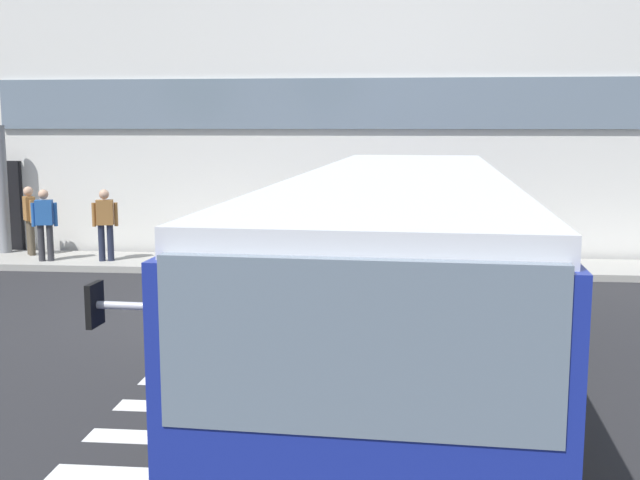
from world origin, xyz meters
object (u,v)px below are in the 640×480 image
Objects in this scene: passenger_near_column at (30,217)px; passenger_at_curb_edge at (105,220)px; passenger_by_doorway at (45,221)px; safety_bollard_yellow at (381,259)px; entry_support_column at (2,190)px; bus_main_foreground at (402,277)px.

passenger_at_curb_edge is at bearing -15.99° from passenger_near_column.
passenger_by_doorway is at bearing -46.53° from passenger_near_column.
passenger_by_doorway is 7.87m from safety_bollard_yellow.
entry_support_column is at bearing 163.16° from passenger_at_curb_edge.
bus_main_foreground is 10.82m from passenger_by_doorway.
bus_main_foreground is at bearing -47.02° from passenger_at_curb_edge.
passenger_by_doorway is 1.00× the size of passenger_at_curb_edge.
entry_support_column is 1.88× the size of passenger_at_curb_edge.
passenger_by_doorway is at bearing -34.51° from entry_support_column.
passenger_by_doorway is 1.86× the size of safety_bollard_yellow.
passenger_near_column reaches higher than safety_bollard_yellow.
entry_support_column is 3.12m from passenger_at_curb_edge.
passenger_near_column and passenger_by_doorway have the same top height.
passenger_by_doorway is at bearing 174.60° from safety_bollard_yellow.
bus_main_foreground is 7.19× the size of passenger_at_curb_edge.
passenger_at_curb_edge is 6.52m from safety_bollard_yellow.
passenger_near_column is (-8.91, 7.89, -0.26)m from bus_main_foreground.
passenger_by_doorway is (0.74, -0.79, 0.00)m from passenger_near_column.
passenger_by_doorway reaches higher than safety_bollard_yellow.
passenger_at_curb_edge is at bearing 7.19° from passenger_by_doorway.
safety_bollard_yellow is (-0.36, 6.36, -0.89)m from bus_main_foreground.
passenger_near_column is at bearing -19.07° from entry_support_column.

